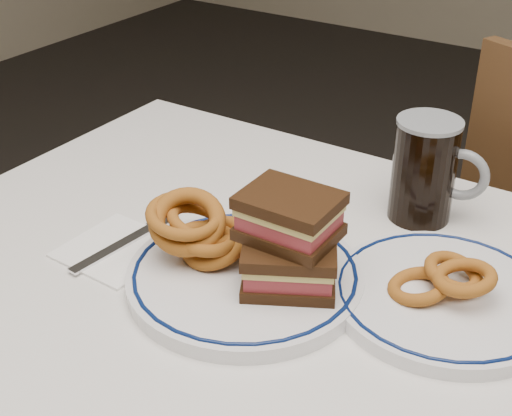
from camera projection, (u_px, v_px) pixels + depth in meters
The scene contains 9 objects.
dining_table at pixel (328, 383), 0.90m from camera, with size 1.27×0.87×0.75m.
main_plate at pixel (245, 276), 0.90m from camera, with size 0.30×0.30×0.02m.
reuben_sandwich at pixel (289, 241), 0.85m from camera, with size 0.14×0.13×0.12m.
onion_rings_main at pixel (200, 229), 0.92m from camera, with size 0.14×0.12×0.11m.
ketchup_ramekin at pixel (271, 227), 0.95m from camera, with size 0.06×0.06×0.04m.
beer_mug at pixel (426, 169), 1.01m from camera, with size 0.14×0.09×0.15m.
far_plate at pixel (444, 296), 0.87m from camera, with size 0.28×0.28×0.02m.
onion_rings_far at pixel (445, 279), 0.86m from camera, with size 0.13×0.11×0.05m.
napkin_fork at pixel (119, 248), 0.98m from camera, with size 0.14×0.18×0.01m.
Camera 1 is at (0.29, -0.61, 1.29)m, focal length 50.00 mm.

